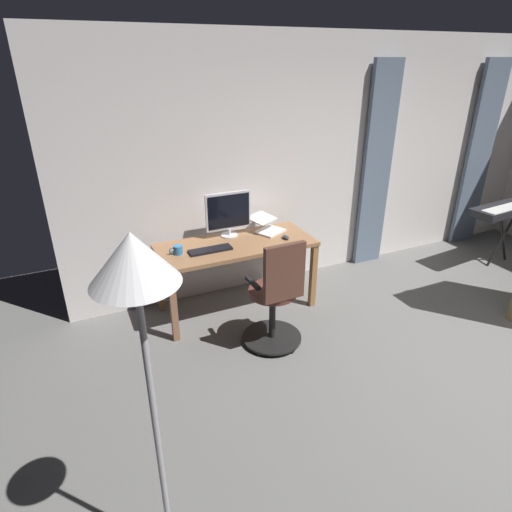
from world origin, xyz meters
The scene contains 12 objects.
back_room_partition centered at (0.00, -2.74, 1.36)m, with size 6.27×0.10×2.72m, color silver.
curtain_left_panel centered at (-2.27, -2.63, 1.23)m, with size 0.43×0.06×2.45m, color slate.
curtain_right_panel centered at (-0.53, -2.63, 1.23)m, with size 0.39×0.06×2.45m, color slate.
desk centered at (1.47, -2.25, 0.66)m, with size 1.58×0.67×0.75m.
office_chair centered at (1.40, -1.49, 0.50)m, with size 0.56×0.56×1.08m.
computer_monitor centered at (1.46, -2.47, 1.01)m, with size 0.49×0.18×0.47m.
computer_keyboard centered at (1.77, -2.18, 0.77)m, with size 0.42×0.13×0.02m, color black.
laptop centered at (1.04, -2.42, 0.81)m, with size 0.41×0.43×0.16m.
computer_mouse centered at (0.96, -2.15, 0.77)m, with size 0.06×0.10×0.04m, color #333338.
mug_tea centered at (2.07, -2.24, 0.80)m, with size 0.13×0.09×0.09m.
piano_keyboard centered at (-2.05, -1.85, 0.75)m, with size 1.25×0.44×0.82m.
floor_lamp centered at (2.75, -0.07, 1.62)m, with size 0.35×0.35×1.89m.
Camera 1 is at (2.94, 1.42, 2.46)m, focal length 29.99 mm.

